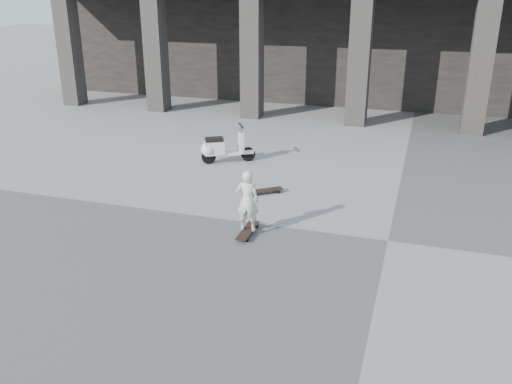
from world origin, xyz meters
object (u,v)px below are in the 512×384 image
(longboard, at_px, (248,231))
(child, at_px, (248,201))
(skateboard_spare, at_px, (265,191))
(scooter, at_px, (219,148))

(longboard, bearing_deg, child, 89.20)
(longboard, distance_m, child, 0.60)
(longboard, height_order, skateboard_spare, skateboard_spare)
(child, height_order, scooter, child)
(longboard, height_order, child, child)
(skateboard_spare, distance_m, child, 2.17)
(skateboard_spare, height_order, scooter, scooter)
(skateboard_spare, relative_size, child, 0.66)
(longboard, height_order, scooter, scooter)
(scooter, bearing_deg, child, -92.27)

